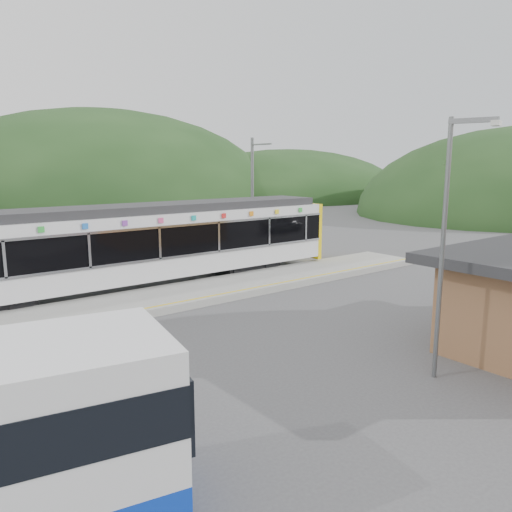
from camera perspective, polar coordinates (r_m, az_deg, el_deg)
ground at (r=18.75m, az=-1.30°, el=-6.63°), size 120.00×120.00×0.00m
hills at (r=26.50m, az=2.58°, el=-1.56°), size 146.00×149.00×26.00m
platform at (r=21.34m, az=-6.63°, el=-4.15°), size 26.00×3.20×0.30m
yellow_line at (r=20.24m, az=-4.71°, el=-4.47°), size 26.00×0.10×0.01m
train at (r=22.58m, az=-13.76°, el=1.38°), size 20.44×3.01×3.74m
catenary_mast_east at (r=29.04m, az=-0.38°, el=6.77°), size 0.18×1.80×7.00m
lamp_post at (r=13.20m, az=21.17°, el=2.94°), size 0.43×1.19×6.62m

